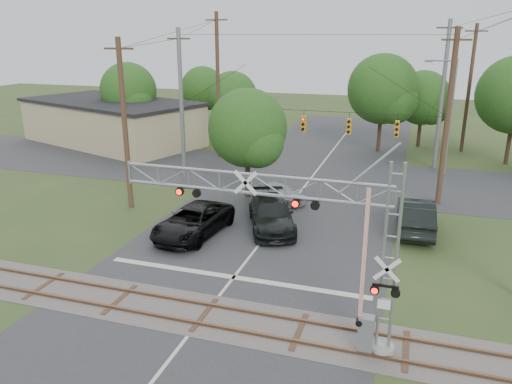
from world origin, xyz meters
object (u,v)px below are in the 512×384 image
(pickup_black, at_px, (193,221))
(streetlight, at_px, (449,111))
(car_dark, at_px, (271,214))
(traffic_signal_span, at_px, (317,115))
(sedan_silver, at_px, (279,193))
(crossing_gantry, at_px, (302,231))
(commercial_building, at_px, (112,122))

(pickup_black, xyz_separation_m, streetlight, (13.98, 17.96, 4.35))
(car_dark, distance_m, streetlight, 19.01)
(car_dark, xyz_separation_m, streetlight, (10.02, 15.56, 4.31))
(traffic_signal_span, xyz_separation_m, pickup_black, (-4.96, -10.25, -4.79))
(traffic_signal_span, relative_size, streetlight, 2.09)
(sedan_silver, height_order, streetlight, streetlight)
(sedan_silver, xyz_separation_m, streetlight, (10.83, 10.82, 4.50))
(sedan_silver, bearing_deg, traffic_signal_span, -7.77)
(crossing_gantry, xyz_separation_m, streetlight, (5.88, 26.07, 0.76))
(commercial_building, distance_m, streetlight, 32.95)
(crossing_gantry, xyz_separation_m, pickup_black, (-8.10, 8.11, -3.58))
(car_dark, height_order, commercial_building, commercial_building)
(car_dark, bearing_deg, commercial_building, 119.07)
(pickup_black, bearing_deg, sedan_silver, 71.87)
(pickup_black, relative_size, sedan_silver, 1.51)
(traffic_signal_span, bearing_deg, pickup_black, -115.83)
(streetlight, bearing_deg, pickup_black, -127.90)
(pickup_black, xyz_separation_m, car_dark, (3.96, 2.40, 0.04))
(crossing_gantry, bearing_deg, pickup_black, 134.96)
(pickup_black, bearing_deg, commercial_building, 137.93)
(traffic_signal_span, bearing_deg, sedan_silver, -120.21)
(streetlight, bearing_deg, crossing_gantry, -102.71)
(commercial_building, xyz_separation_m, streetlight, (32.71, -2.65, 2.95))
(commercial_building, bearing_deg, car_dark, -19.63)
(commercial_building, bearing_deg, crossing_gantry, -27.83)
(streetlight, bearing_deg, commercial_building, 175.36)
(crossing_gantry, bearing_deg, car_dark, 111.51)
(crossing_gantry, height_order, streetlight, streetlight)
(crossing_gantry, distance_m, pickup_black, 12.01)
(crossing_gantry, height_order, pickup_black, crossing_gantry)
(pickup_black, xyz_separation_m, sedan_silver, (3.15, 7.14, -0.16))
(car_dark, bearing_deg, crossing_gantry, -90.65)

